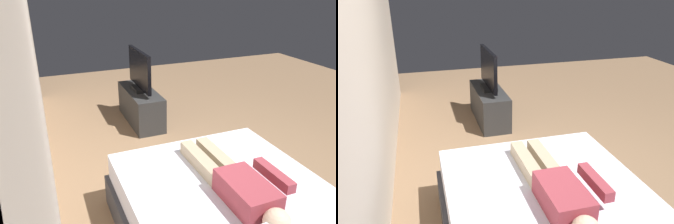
% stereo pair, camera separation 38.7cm
% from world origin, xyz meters
% --- Properties ---
extents(ground_plane, '(10.00, 10.00, 0.00)m').
position_xyz_m(ground_plane, '(0.00, 0.00, 0.00)').
color(ground_plane, '#8C6B4C').
extents(back_wall, '(6.40, 0.10, 2.80)m').
position_xyz_m(back_wall, '(0.40, 1.56, 1.40)').
color(back_wall, beige).
rests_on(back_wall, ground).
extents(person, '(1.26, 0.46, 0.18)m').
position_xyz_m(person, '(-0.75, 0.25, 0.62)').
color(person, '#993842').
rests_on(person, bed).
extents(remote, '(0.15, 0.04, 0.02)m').
position_xyz_m(remote, '(-0.60, -0.16, 0.55)').
color(remote, black).
rests_on(remote, bed).
extents(tv_stand, '(1.10, 0.40, 0.50)m').
position_xyz_m(tv_stand, '(1.92, 0.16, 0.25)').
color(tv_stand, '#2D2D2D').
rests_on(tv_stand, ground).
extents(tv, '(0.88, 0.20, 0.59)m').
position_xyz_m(tv, '(1.92, 0.16, 0.78)').
color(tv, black).
rests_on(tv, tv_stand).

